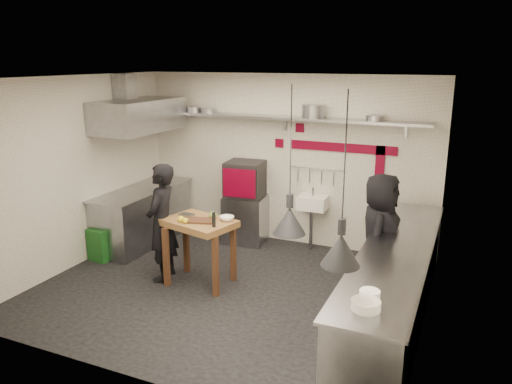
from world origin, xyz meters
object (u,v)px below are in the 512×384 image
at_px(combi_oven, 245,179).
at_px(chef_left, 162,223).
at_px(oven_stand, 246,219).
at_px(prep_table, 200,252).
at_px(green_bin, 103,243).
at_px(chef_right, 380,236).

relative_size(combi_oven, chef_left, 0.36).
bearing_deg(oven_stand, prep_table, -92.30).
relative_size(oven_stand, prep_table, 0.87).
relative_size(oven_stand, chef_left, 0.48).
xyz_separation_m(oven_stand, green_bin, (-1.71, -1.59, -0.15)).
xyz_separation_m(combi_oven, chef_right, (2.44, -1.15, -0.27)).
bearing_deg(chef_left, combi_oven, 158.05).
bearing_deg(oven_stand, combi_oven, 117.77).
relative_size(prep_table, chef_right, 0.56).
height_order(green_bin, chef_right, chef_right).
xyz_separation_m(combi_oven, green_bin, (-1.68, -1.63, -0.84)).
bearing_deg(oven_stand, green_bin, -143.10).
height_order(combi_oven, chef_right, chef_right).
relative_size(combi_oven, chef_right, 0.37).
bearing_deg(chef_right, combi_oven, 63.08).
height_order(green_bin, prep_table, prep_table).
bearing_deg(green_bin, prep_table, -4.52).
height_order(green_bin, chef_left, chef_left).
relative_size(combi_oven, prep_table, 0.65).
distance_m(combi_oven, chef_left, 1.91).
bearing_deg(prep_table, green_bin, -170.24).
bearing_deg(chef_right, green_bin, 94.91).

